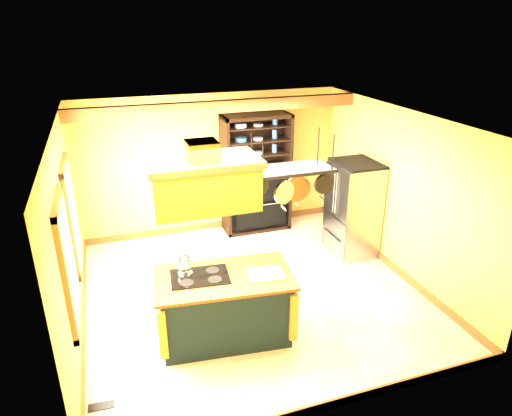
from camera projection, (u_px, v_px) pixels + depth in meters
floor at (252, 291)px, 7.16m from camera, size 5.00×5.00×0.00m
ceiling at (251, 120)px, 6.11m from camera, size 5.00×5.00×0.00m
wall_back at (211, 164)px, 8.82m from camera, size 5.00×0.02×2.70m
wall_front at (332, 308)px, 4.45m from camera, size 5.00×0.02×2.70m
wall_left at (68, 237)px, 5.89m from camera, size 0.02×5.00×2.70m
wall_right at (398, 193)px, 7.38m from camera, size 0.02×5.00×2.70m
ceiling_beam at (219, 107)px, 7.64m from camera, size 5.00×0.15×0.20m
window_near at (68, 262)px, 5.19m from camera, size 0.06×1.06×1.56m
window_far at (72, 215)px, 6.41m from camera, size 0.06×1.06×1.56m
kitchen_island at (224, 306)px, 5.99m from camera, size 1.86×1.16×1.11m
range_hood at (203, 181)px, 5.25m from camera, size 1.30×0.73×0.80m
pot_rack at (291, 176)px, 5.61m from camera, size 1.05×0.50×0.91m
refrigerator at (353, 211)px, 8.08m from camera, size 0.72×0.85×1.66m
hutch at (255, 186)px, 9.02m from camera, size 1.31×0.59×2.31m
floor_register at (101, 406)px, 5.03m from camera, size 0.29×0.13×0.01m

